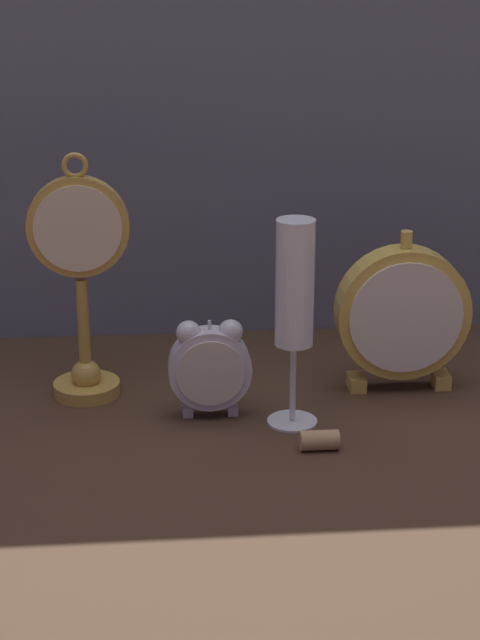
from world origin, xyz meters
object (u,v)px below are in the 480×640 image
object	(u,v)px
alarm_clock_twin_bell	(210,364)
champagne_flute	(295,298)
mantel_clock_silver	(403,314)
pocket_watch_on_stand	(81,284)
wine_cork	(319,440)

from	to	relation	value
alarm_clock_twin_bell	champagne_flute	bearing A→B (deg)	-15.72
alarm_clock_twin_bell	mantel_clock_silver	bearing A→B (deg)	14.27
alarm_clock_twin_bell	pocket_watch_on_stand	bearing A→B (deg)	153.24
pocket_watch_on_stand	wine_cork	size ratio (longest dim) A/B	7.05
alarm_clock_twin_bell	mantel_clock_silver	distance (m)	0.25
mantel_clock_silver	wine_cork	size ratio (longest dim) A/B	4.75
champagne_flute	mantel_clock_silver	bearing A→B (deg)	30.95
champagne_flute	wine_cork	xyz separation A→B (m)	(0.02, -0.07, -0.14)
alarm_clock_twin_bell	wine_cork	world-z (taller)	alarm_clock_twin_bell
mantel_clock_silver	alarm_clock_twin_bell	bearing A→B (deg)	-165.73
mantel_clock_silver	champagne_flute	xyz separation A→B (m)	(-0.14, -0.09, 0.05)
alarm_clock_twin_bell	wine_cork	distance (m)	0.16
mantel_clock_silver	wine_cork	bearing A→B (deg)	-128.40
mantel_clock_silver	pocket_watch_on_stand	bearing A→B (deg)	177.95
wine_cork	champagne_flute	bearing A→B (deg)	106.58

